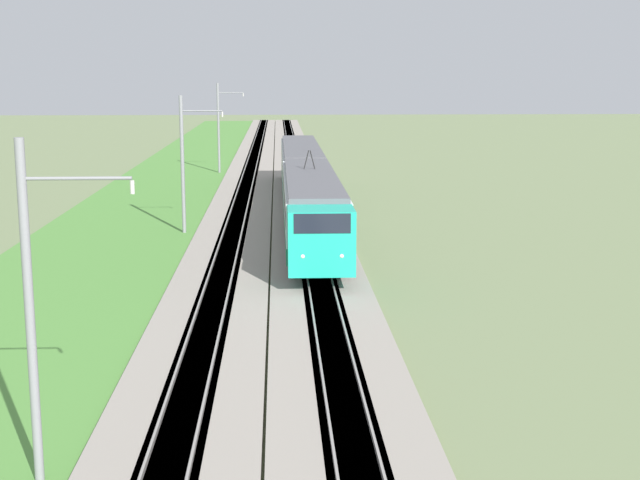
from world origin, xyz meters
name	(u,v)px	position (x,y,z in m)	size (l,w,h in m)	color
ballast_main	(240,209)	(50.00, 0.00, 0.15)	(240.00, 4.40, 0.30)	gray
ballast_adjacent	(304,208)	(50.00, -4.49, 0.15)	(240.00, 4.40, 0.30)	gray
track_main	(240,208)	(50.00, 0.00, 0.16)	(240.00, 1.57, 0.45)	#4C4238
track_adjacent	(304,208)	(50.00, -4.49, 0.16)	(240.00, 1.57, 0.45)	#4C4238
grass_verge	(158,210)	(50.00, 5.72, 0.06)	(240.00, 12.39, 0.12)	#4C8438
passenger_train	(306,182)	(46.56, -4.49, 2.41)	(43.64, 3.00, 5.12)	#19A88E
catenary_mast_near	(32,311)	(7.71, 2.89, 4.18)	(0.22, 2.56, 8.08)	slate
catenary_mast_mid	(184,163)	(40.74, 2.89, 4.25)	(0.22, 2.56, 8.22)	slate
catenary_mast_far	(219,127)	(73.76, 2.89, 4.44)	(0.22, 2.56, 8.60)	slate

